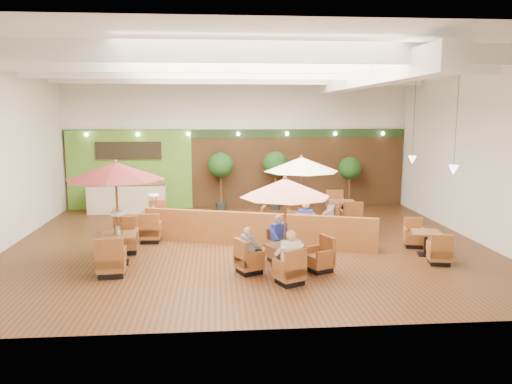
{
  "coord_description": "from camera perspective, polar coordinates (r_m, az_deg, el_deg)",
  "views": [
    {
      "loc": [
        -0.93,
        -14.55,
        3.93
      ],
      "look_at": [
        0.3,
        0.5,
        1.5
      ],
      "focal_mm": 35.0,
      "sensor_mm": 36.0,
      "label": 1
    }
  ],
  "objects": [
    {
      "name": "topiary_1",
      "position": [
        20.11,
        2.21,
        2.94
      ],
      "size": [
        1.02,
        1.02,
        2.36
      ],
      "color": "black",
      "rests_on": "ground"
    },
    {
      "name": "diner_3",
      "position": [
        15.15,
        5.72,
        -2.95
      ],
      "size": [
        0.46,
        0.42,
        0.83
      ],
      "rotation": [
        0.0,
        0.0,
        -0.35
      ],
      "color": "#2839AE",
      "rests_on": "ground"
    },
    {
      "name": "topiary_2",
      "position": [
        20.72,
        10.69,
        2.47
      ],
      "size": [
        0.91,
        0.91,
        2.12
      ],
      "color": "black",
      "rests_on": "ground"
    },
    {
      "name": "room",
      "position": [
        15.81,
        -0.4,
        8.05
      ],
      "size": [
        14.04,
        14.0,
        5.52
      ],
      "color": "#381E0F",
      "rests_on": "ground"
    },
    {
      "name": "booth_divider",
      "position": [
        14.85,
        0.05,
        -4.25
      ],
      "size": [
        6.79,
        2.31,
        0.98
      ],
      "primitive_type": "cube",
      "rotation": [
        0.0,
        0.0,
        -0.31
      ],
      "color": "brown",
      "rests_on": "ground"
    },
    {
      "name": "table_2",
      "position": [
        15.89,
        5.17,
        1.25
      ],
      "size": [
        2.64,
        2.64,
        2.58
      ],
      "rotation": [
        0.0,
        0.0,
        -0.27
      ],
      "color": "brown",
      "rests_on": "ground"
    },
    {
      "name": "diner_2",
      "position": [
        12.25,
        -0.79,
        -6.02
      ],
      "size": [
        0.4,
        0.41,
        0.71
      ],
      "rotation": [
        0.0,
        0.0,
        5.28
      ],
      "color": "gray",
      "rests_on": "ground"
    },
    {
      "name": "diner_0",
      "position": [
        11.49,
        3.89,
        -6.82
      ],
      "size": [
        0.46,
        0.41,
        0.84
      ],
      "rotation": [
        0.0,
        0.0,
        0.31
      ],
      "color": "white",
      "rests_on": "ground"
    },
    {
      "name": "table_4",
      "position": [
        14.65,
        18.84,
        -5.62
      ],
      "size": [
        0.91,
        2.35,
        0.84
      ],
      "rotation": [
        0.0,
        0.0,
        -0.23
      ],
      "color": "brown",
      "rests_on": "ground"
    },
    {
      "name": "table_1",
      "position": [
        12.13,
        3.33,
        -1.69
      ],
      "size": [
        2.51,
        2.51,
        2.4
      ],
      "rotation": [
        0.0,
        0.0,
        0.43
      ],
      "color": "brown",
      "rests_on": "ground"
    },
    {
      "name": "topiary_0",
      "position": [
        19.97,
        -4.04,
        2.84
      ],
      "size": [
        1.01,
        1.01,
        2.34
      ],
      "color": "black",
      "rests_on": "ground"
    },
    {
      "name": "diner_1",
      "position": [
        13.17,
        2.76,
        -4.8
      ],
      "size": [
        0.45,
        0.43,
        0.8
      ],
      "rotation": [
        0.0,
        0.0,
        3.62
      ],
      "color": "#2839AE",
      "rests_on": "ground"
    },
    {
      "name": "table_5",
      "position": [
        18.04,
        9.91,
        -2.35
      ],
      "size": [
        0.91,
        2.66,
        1.0
      ],
      "rotation": [
        0.0,
        0.0,
        0.02
      ],
      "color": "brown",
      "rests_on": "ground"
    },
    {
      "name": "service_counter",
      "position": [
        20.23,
        -14.48,
        -0.68
      ],
      "size": [
        3.0,
        0.75,
        1.18
      ],
      "color": "beige",
      "rests_on": "ground"
    },
    {
      "name": "diner_4",
      "position": [
        16.25,
        8.39,
        -2.29
      ],
      "size": [
        0.38,
        0.41,
        0.74
      ],
      "rotation": [
        0.0,
        0.0,
        1.22
      ],
      "color": "white",
      "rests_on": "ground"
    },
    {
      "name": "table_3",
      "position": [
        16.45,
        -12.41,
        -3.3
      ],
      "size": [
        1.66,
        2.48,
        1.52
      ],
      "rotation": [
        0.0,
        0.0,
        -0.01
      ],
      "color": "brown",
      "rests_on": "ground"
    },
    {
      "name": "table_0",
      "position": [
        13.23,
        -15.7,
        0.7
      ],
      "size": [
        2.53,
        2.72,
        2.73
      ],
      "rotation": [
        0.0,
        0.0,
        0.1
      ],
      "color": "brown",
      "rests_on": "ground"
    }
  ]
}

